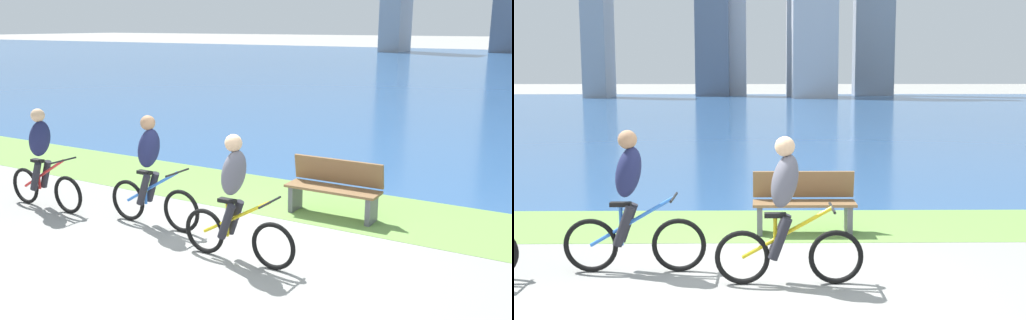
# 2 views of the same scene
# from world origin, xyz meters

# --- Properties ---
(ground_plane) EXTENTS (300.00, 300.00, 0.00)m
(ground_plane) POSITION_xyz_m (0.00, 0.00, 0.00)
(ground_plane) COLOR gray
(grass_strip_bayside) EXTENTS (120.00, 2.11, 0.01)m
(grass_strip_bayside) POSITION_xyz_m (0.00, 2.76, 0.00)
(grass_strip_bayside) COLOR #6B9947
(grass_strip_bayside) RESTS_ON ground
(cyclist_lead) EXTENTS (1.65, 0.52, 1.65)m
(cyclist_lead) POSITION_xyz_m (0.32, -0.01, 0.83)
(cyclist_lead) COLOR black
(cyclist_lead) RESTS_ON ground
(cyclist_trailing) EXTENTS (1.68, 0.52, 1.68)m
(cyclist_trailing) POSITION_xyz_m (-1.47, 0.46, 0.84)
(cyclist_trailing) COLOR black
(cyclist_trailing) RESTS_ON ground
(cyclist_distant_rear) EXTENTS (1.65, 0.52, 1.66)m
(cyclist_distant_rear) POSITION_xyz_m (-3.57, 0.21, 0.83)
(cyclist_distant_rear) COLOR black
(cyclist_distant_rear) RESTS_ON ground
(bench_near_path) EXTENTS (1.50, 0.47, 0.90)m
(bench_near_path) POSITION_xyz_m (0.68, 2.30, 0.45)
(bench_near_path) COLOR brown
(bench_near_path) RESTS_ON ground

